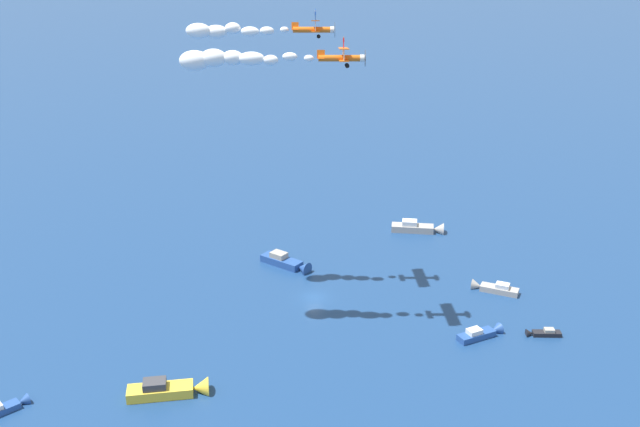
{
  "coord_description": "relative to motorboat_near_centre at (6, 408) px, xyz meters",
  "views": [
    {
      "loc": [
        84.39,
        -67.61,
        57.88
      ],
      "look_at": [
        0.62,
        0.76,
        15.2
      ],
      "focal_mm": 40.58,
      "sensor_mm": 36.0,
      "label": 1
    }
  ],
  "objects": [
    {
      "name": "ground_plane",
      "position": [
        1.06,
        50.14,
        -0.51
      ],
      "size": [
        2000.0,
        2000.0,
        0.0
      ],
      "primitive_type": "plane",
      "color": "navy"
    },
    {
      "name": "motorboat_near_centre",
      "position": [
        0.0,
        0.0,
        0.0
      ],
      "size": [
        1.98,
        6.55,
        1.88
      ],
      "color": "#23478C",
      "rests_on": "ground_plane"
    },
    {
      "name": "motorboat_far_port",
      "position": [
        -11.33,
        53.81,
        0.29
      ],
      "size": [
        10.49,
        5.12,
        2.95
      ],
      "color": "#23478C",
      "rests_on": "ground_plane"
    },
    {
      "name": "motorboat_far_stbd",
      "position": [
        10.4,
        18.28,
        0.33
      ],
      "size": [
        7.76,
        10.63,
        3.1
      ],
      "color": "gold",
      "rests_on": "ground_plane"
    },
    {
      "name": "motorboat_inshore",
      "position": [
        27.05,
        62.0,
        0.08
      ],
      "size": [
        3.56,
        7.78,
        2.19
      ],
      "color": "#23478C",
      "rests_on": "ground_plane"
    },
    {
      "name": "motorboat_trailing",
      "position": [
        18.72,
        75.22,
        0.11
      ],
      "size": [
        7.96,
        5.37,
        2.29
      ],
      "color": "#9E9993",
      "rests_on": "ground_plane"
    },
    {
      "name": "motorboat_mid_cluster",
      "position": [
        32.64,
        69.39,
        -0.09
      ],
      "size": [
        4.46,
        4.9,
        1.53
      ],
      "color": "black",
      "rests_on": "ground_plane"
    },
    {
      "name": "motorboat_outer_ring_b",
      "position": [
        -7.38,
        84.68,
        0.32
      ],
      "size": [
        9.56,
        9.22,
        3.07
      ],
      "color": "#9E9993",
      "rests_on": "ground_plane"
    },
    {
      "name": "biplane_lead",
      "position": [
        -3.89,
        54.5,
        42.92
      ],
      "size": [
        6.54,
        6.76,
        3.64
      ],
      "color": "orange"
    },
    {
      "name": "wingwalker_lead",
      "position": [
        -4.08,
        54.67,
        45.1
      ],
      "size": [
        0.77,
        0.65,
        1.78
      ],
      "color": "#1E4CB2"
    },
    {
      "name": "smoke_trail_lead",
      "position": [
        -13.17,
        43.05,
        42.63
      ],
      "size": [
        11.24,
        14.06,
        2.75
      ],
      "color": "white"
    },
    {
      "name": "biplane_wingman",
      "position": [
        8.8,
        49.3,
        40.71
      ],
      "size": [
        6.54,
        6.76,
        3.64
      ],
      "color": "orange"
    },
    {
      "name": "wingwalker_wingman",
      "position": [
        8.61,
        49.47,
        42.85
      ],
      "size": [
        1.22,
        1.01,
        1.53
      ],
      "color": "red"
    },
    {
      "name": "smoke_trail_wingman",
      "position": [
        -2.07,
        36.09,
        40.44
      ],
      "size": [
        14.01,
        15.96,
        3.4
      ],
      "color": "white"
    }
  ]
}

